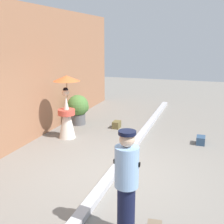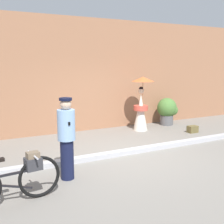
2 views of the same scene
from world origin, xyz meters
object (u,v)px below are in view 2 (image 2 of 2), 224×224
at_px(person_with_parasol, 141,104).
at_px(potted_plant_by_door, 168,110).
at_px(bicycle_near_officer, 15,178).
at_px(backpack_on_pavement, 193,129).
at_px(person_officer, 67,137).

bearing_deg(person_with_parasol, potted_plant_by_door, 11.78).
bearing_deg(potted_plant_by_door, person_with_parasol, -168.22).
distance_m(bicycle_near_officer, backpack_on_pavement, 6.38).
xyz_separation_m(potted_plant_by_door, backpack_on_pavement, (-0.01, -1.36, -0.44)).
distance_m(bicycle_near_officer, potted_plant_by_door, 6.99).
height_order(potted_plant_by_door, backpack_on_pavement, potted_plant_by_door).
distance_m(person_officer, person_with_parasol, 4.52).
distance_m(person_officer, backpack_on_pavement, 5.22).
bearing_deg(person_officer, backpack_on_pavement, 19.70).
bearing_deg(potted_plant_by_door, bicycle_near_officer, -148.21).
bearing_deg(person_with_parasol, bicycle_near_officer, -143.49).
height_order(bicycle_near_officer, potted_plant_by_door, potted_plant_by_door).
height_order(person_officer, backpack_on_pavement, person_officer).
distance_m(person_with_parasol, potted_plant_by_door, 1.42).
xyz_separation_m(bicycle_near_officer, person_with_parasol, (4.60, 3.40, 0.47)).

